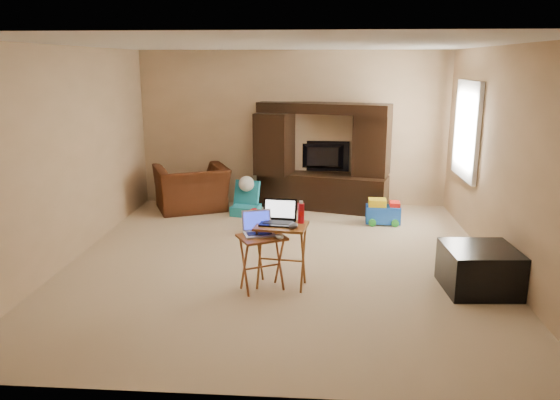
# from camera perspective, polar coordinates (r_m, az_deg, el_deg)

# --- Properties ---
(floor) EXTENTS (5.50, 5.50, 0.00)m
(floor) POSITION_cam_1_polar(r_m,az_deg,el_deg) (6.59, 0.13, -6.33)
(floor) COLOR #C6AD89
(floor) RESTS_ON ground
(ceiling) EXTENTS (5.50, 5.50, 0.00)m
(ceiling) POSITION_cam_1_polar(r_m,az_deg,el_deg) (6.17, 0.14, 15.96)
(ceiling) COLOR silver
(ceiling) RESTS_ON ground
(wall_back) EXTENTS (5.00, 0.00, 5.00)m
(wall_back) POSITION_cam_1_polar(r_m,az_deg,el_deg) (8.98, 1.39, 7.42)
(wall_back) COLOR tan
(wall_back) RESTS_ON ground
(wall_front) EXTENTS (5.00, 0.00, 5.00)m
(wall_front) POSITION_cam_1_polar(r_m,az_deg,el_deg) (3.59, -2.98, -3.01)
(wall_front) COLOR tan
(wall_front) RESTS_ON ground
(wall_left) EXTENTS (0.00, 5.50, 5.50)m
(wall_left) POSITION_cam_1_polar(r_m,az_deg,el_deg) (6.90, -21.12, 4.41)
(wall_left) COLOR tan
(wall_left) RESTS_ON ground
(wall_right) EXTENTS (0.00, 5.50, 5.50)m
(wall_right) POSITION_cam_1_polar(r_m,az_deg,el_deg) (6.58, 22.47, 3.84)
(wall_right) COLOR tan
(wall_right) RESTS_ON ground
(window_pane) EXTENTS (0.00, 1.20, 1.20)m
(window_pane) POSITION_cam_1_polar(r_m,az_deg,el_deg) (8.02, 19.07, 6.92)
(window_pane) COLOR white
(window_pane) RESTS_ON ground
(window_frame) EXTENTS (0.06, 1.14, 1.34)m
(window_frame) POSITION_cam_1_polar(r_m,az_deg,el_deg) (8.02, 18.93, 6.92)
(window_frame) COLOR white
(window_frame) RESTS_ON ground
(entertainment_center) EXTENTS (2.14, 1.07, 1.70)m
(entertainment_center) POSITION_cam_1_polar(r_m,az_deg,el_deg) (8.74, 4.48, 4.53)
(entertainment_center) COLOR black
(entertainment_center) RESTS_ON floor
(television) EXTENTS (0.87, 0.18, 0.50)m
(television) POSITION_cam_1_polar(r_m,az_deg,el_deg) (8.94, 4.47, 4.53)
(television) COLOR black
(television) RESTS_ON entertainment_center
(recliner) EXTENTS (1.39, 1.32, 0.71)m
(recliner) POSITION_cam_1_polar(r_m,az_deg,el_deg) (8.83, -9.22, 1.22)
(recliner) COLOR #4B2010
(recliner) RESTS_ON floor
(child_rocker) EXTENTS (0.49, 0.53, 0.52)m
(child_rocker) POSITION_cam_1_polar(r_m,az_deg,el_deg) (8.46, -3.62, 0.17)
(child_rocker) COLOR teal
(child_rocker) RESTS_ON floor
(plush_toy) EXTENTS (0.32, 0.27, 0.36)m
(plush_toy) POSITION_cam_1_polar(r_m,az_deg,el_deg) (7.59, -2.70, -2.13)
(plush_toy) COLOR red
(plush_toy) RESTS_ON floor
(push_toy) EXTENTS (0.52, 0.39, 0.38)m
(push_toy) POSITION_cam_1_polar(r_m,az_deg,el_deg) (8.13, 10.72, -1.16)
(push_toy) COLOR blue
(push_toy) RESTS_ON floor
(ottoman) EXTENTS (0.76, 0.76, 0.46)m
(ottoman) POSITION_cam_1_polar(r_m,az_deg,el_deg) (6.06, 20.11, -6.78)
(ottoman) COLOR black
(ottoman) RESTS_ON floor
(tray_table_left) EXTENTS (0.57, 0.53, 0.59)m
(tray_table_left) POSITION_cam_1_polar(r_m,az_deg,el_deg) (5.68, -1.88, -6.60)
(tray_table_left) COLOR #995225
(tray_table_left) RESTS_ON floor
(tray_table_right) EXTENTS (0.58, 0.49, 0.68)m
(tray_table_right) POSITION_cam_1_polar(r_m,az_deg,el_deg) (5.74, 0.14, -5.85)
(tray_table_right) COLOR #955D24
(tray_table_right) RESTS_ON floor
(laptop_left) EXTENTS (0.37, 0.34, 0.24)m
(laptop_left) POSITION_cam_1_polar(r_m,az_deg,el_deg) (5.58, -2.19, -2.52)
(laptop_left) COLOR #B9BABF
(laptop_left) RESTS_ON tray_table_left
(laptop_right) EXTENTS (0.39, 0.33, 0.24)m
(laptop_right) POSITION_cam_1_polar(r_m,az_deg,el_deg) (5.62, -0.25, -1.36)
(laptop_right) COLOR black
(laptop_right) RESTS_ON tray_table_right
(mouse_left) EXTENTS (0.12, 0.14, 0.05)m
(mouse_left) POSITION_cam_1_polar(r_m,az_deg,el_deg) (5.49, -0.04, -3.82)
(mouse_left) COLOR silver
(mouse_left) RESTS_ON tray_table_left
(mouse_right) EXTENTS (0.13, 0.16, 0.06)m
(mouse_right) POSITION_cam_1_polar(r_m,az_deg,el_deg) (5.51, 1.40, -2.70)
(mouse_right) COLOR #38383C
(mouse_right) RESTS_ON tray_table_right
(water_bottle) EXTENTS (0.07, 0.07, 0.21)m
(water_bottle) POSITION_cam_1_polar(r_m,az_deg,el_deg) (5.67, 2.21, -1.39)
(water_bottle) COLOR #B80B15
(water_bottle) RESTS_ON tray_table_right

